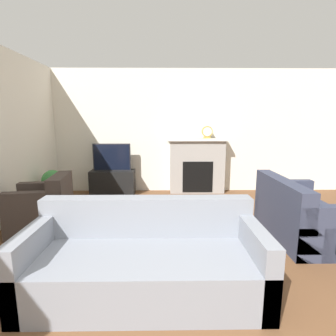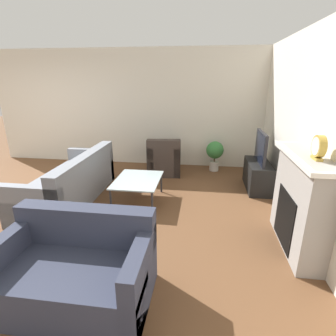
% 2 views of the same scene
% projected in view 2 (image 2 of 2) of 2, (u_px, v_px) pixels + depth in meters
% --- Properties ---
extents(wall_back, '(7.94, 0.06, 2.70)m').
position_uv_depth(wall_back, '(307.00, 131.00, 3.53)').
color(wall_back, silver).
rests_on(wall_back, ground_plane).
extents(wall_left, '(0.06, 8.04, 2.70)m').
position_uv_depth(wall_left, '(155.00, 109.00, 6.20)').
color(wall_left, silver).
rests_on(wall_left, ground_plane).
extents(fireplace, '(1.31, 0.36, 1.21)m').
position_uv_depth(fireplace, '(301.00, 201.00, 3.14)').
color(fireplace, '#9E9993').
rests_on(fireplace, ground_plane).
extents(tv_stand, '(0.95, 0.41, 0.53)m').
position_uv_depth(tv_stand, '(258.00, 176.00, 5.02)').
color(tv_stand, black).
rests_on(tv_stand, ground_plane).
extents(tv, '(0.80, 0.06, 0.58)m').
position_uv_depth(tv, '(261.00, 148.00, 4.84)').
color(tv, '#232328').
rests_on(tv, tv_stand).
extents(couch_sectional, '(2.14, 0.92, 0.82)m').
position_uv_depth(couch_sectional, '(71.00, 184.00, 4.55)').
color(couch_sectional, gray).
rests_on(couch_sectional, ground_plane).
extents(couch_loveseat, '(0.87, 1.41, 0.82)m').
position_uv_depth(couch_loveseat, '(77.00, 271.00, 2.48)').
color(couch_loveseat, '#33384C').
rests_on(couch_loveseat, ground_plane).
extents(armchair_by_window, '(0.87, 0.81, 0.82)m').
position_uv_depth(armchair_by_window, '(164.00, 160.00, 5.86)').
color(armchair_by_window, '#3D332D').
rests_on(armchair_by_window, ground_plane).
extents(coffee_table, '(0.96, 0.75, 0.41)m').
position_uv_depth(coffee_table, '(138.00, 181.00, 4.45)').
color(coffee_table, '#333338').
rests_on(coffee_table, ground_plane).
extents(potted_plant, '(0.39, 0.39, 0.69)m').
position_uv_depth(potted_plant, '(215.00, 152.00, 5.97)').
color(potted_plant, beige).
rests_on(potted_plant, ground_plane).
extents(mantel_clock, '(0.23, 0.07, 0.26)m').
position_uv_depth(mantel_clock, '(319.00, 147.00, 2.72)').
color(mantel_clock, '#B79338').
rests_on(mantel_clock, fireplace).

